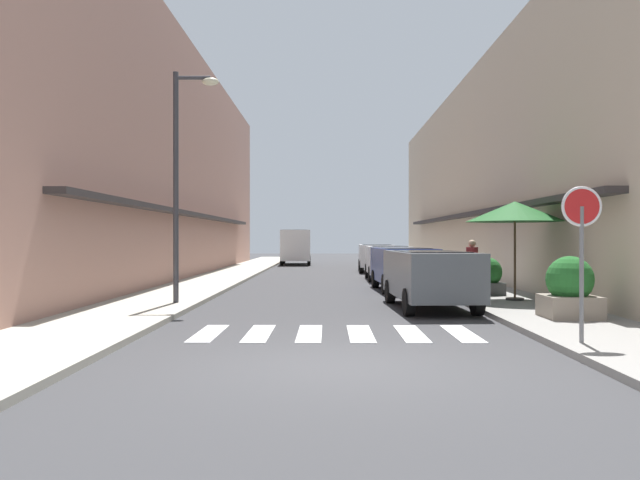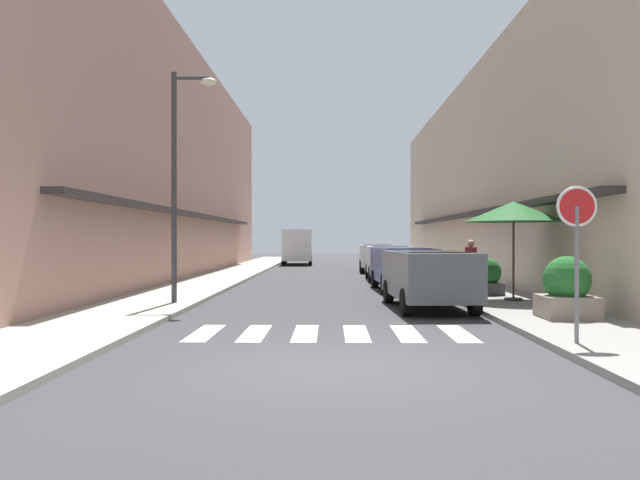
{
  "view_description": "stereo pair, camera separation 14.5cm",
  "coord_description": "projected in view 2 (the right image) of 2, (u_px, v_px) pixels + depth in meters",
  "views": [
    {
      "loc": [
        -0.15,
        -8.96,
        1.79
      ],
      "look_at": [
        -0.43,
        16.44,
        1.72
      ],
      "focal_mm": 35.85,
      "sensor_mm": 36.0,
      "label": 1
    },
    {
      "loc": [
        -0.0,
        -8.96,
        1.79
      ],
      "look_at": [
        -0.43,
        16.44,
        1.72
      ],
      "focal_mm": 35.85,
      "sensor_mm": 36.0,
      "label": 2
    }
  ],
  "objects": [
    {
      "name": "building_row_left",
      "position": [
        136.0,
        161.0,
        28.07
      ],
      "size": [
        5.5,
        41.96,
        10.42
      ],
      "color": "#A87A6B",
      "rests_on": "ground_plane"
    },
    {
      "name": "planter_midblock",
      "position": [
        486.0,
        277.0,
        18.93
      ],
      "size": [
        0.9,
        0.9,
        1.11
      ],
      "color": "#4C4C4C",
      "rests_on": "sidewalk_right"
    },
    {
      "name": "street_lamp",
      "position": [
        181.0,
        164.0,
        16.6
      ],
      "size": [
        1.19,
        0.28,
        5.99
      ],
      "color": "#38383D",
      "rests_on": "sidewalk_left"
    },
    {
      "name": "parked_car_near",
      "position": [
        428.0,
        273.0,
        16.11
      ],
      "size": [
        1.98,
        4.55,
        1.47
      ],
      "color": "#4C5156",
      "rests_on": "ground_plane"
    },
    {
      "name": "planter_corner",
      "position": [
        567.0,
        290.0,
        13.37
      ],
      "size": [
        1.09,
        1.09,
        1.3
      ],
      "color": "gray",
      "rests_on": "sidewalk_right"
    },
    {
      "name": "parked_car_far",
      "position": [
        388.0,
        259.0,
        27.32
      ],
      "size": [
        1.84,
        4.07,
        1.47
      ],
      "color": "silver",
      "rests_on": "ground_plane"
    },
    {
      "name": "parked_car_mid",
      "position": [
        403.0,
        264.0,
        21.73
      ],
      "size": [
        1.97,
        4.22,
        1.47
      ],
      "color": "navy",
      "rests_on": "ground_plane"
    },
    {
      "name": "building_row_right",
      "position": [
        528.0,
        175.0,
        27.78
      ],
      "size": [
        5.5,
        41.96,
        9.12
      ],
      "color": "#C6B299",
      "rests_on": "ground_plane"
    },
    {
      "name": "ground_plane",
      "position": [
        331.0,
        281.0,
        26.72
      ],
      "size": [
        97.68,
        97.68,
        0.0
      ],
      "primitive_type": "plane",
      "color": "#38383A"
    },
    {
      "name": "crosswalk",
      "position": [
        331.0,
        333.0,
        11.95
      ],
      "size": [
        5.2,
        2.2,
        0.01
      ],
      "color": "silver",
      "rests_on": "ground_plane"
    },
    {
      "name": "delivery_van",
      "position": [
        297.0,
        244.0,
        43.77
      ],
      "size": [
        2.14,
        5.46,
        2.37
      ],
      "color": "silver",
      "rests_on": "ground_plane"
    },
    {
      "name": "sidewalk_right",
      "position": [
        446.0,
        280.0,
        26.63
      ],
      "size": [
        2.59,
        62.16,
        0.12
      ],
      "primitive_type": "cube",
      "color": "gray",
      "rests_on": "ground_plane"
    },
    {
      "name": "pedestrian_walking_near",
      "position": [
        471.0,
        267.0,
        18.39
      ],
      "size": [
        0.34,
        0.34,
        1.63
      ],
      "rotation": [
        0.0,
        0.0,
        2.3
      ],
      "color": "#282B33",
      "rests_on": "sidewalk_right"
    },
    {
      "name": "round_street_sign",
      "position": [
        577.0,
        223.0,
        10.17
      ],
      "size": [
        0.65,
        0.07,
        2.5
      ],
      "color": "slate",
      "rests_on": "sidewalk_right"
    },
    {
      "name": "parked_car_distant",
      "position": [
        377.0,
        255.0,
        34.01
      ],
      "size": [
        1.91,
        4.32,
        1.47
      ],
      "color": "silver",
      "rests_on": "ground_plane"
    },
    {
      "name": "sidewalk_left",
      "position": [
        217.0,
        280.0,
        26.8
      ],
      "size": [
        2.59,
        62.16,
        0.12
      ],
      "primitive_type": "cube",
      "color": "#ADA899",
      "rests_on": "ground_plane"
    },
    {
      "name": "cafe_umbrella",
      "position": [
        514.0,
        212.0,
        17.19
      ],
      "size": [
        2.62,
        2.62,
        2.67
      ],
      "color": "#262626",
      "rests_on": "sidewalk_right"
    }
  ]
}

